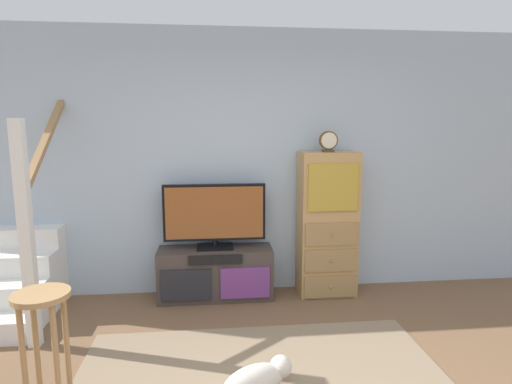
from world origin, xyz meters
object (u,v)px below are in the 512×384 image
(television, at_px, (215,214))
(desk_clock, at_px, (328,142))
(media_console, at_px, (216,273))
(bar_stool_near, at_px, (43,323))
(dog, at_px, (258,380))
(side_cabinet, at_px, (327,224))

(television, relative_size, desk_clock, 4.88)
(media_console, relative_size, bar_stool_near, 1.53)
(bar_stool_near, xyz_separation_m, dog, (1.32, -0.06, -0.44))
(side_cabinet, bearing_deg, bar_stool_near, -144.57)
(media_console, xyz_separation_m, television, (-0.00, 0.02, 0.61))
(television, bearing_deg, dog, -81.33)
(media_console, distance_m, side_cabinet, 1.25)
(side_cabinet, bearing_deg, desk_clock, -136.59)
(desk_clock, bearing_deg, dog, -118.68)
(bar_stool_near, distance_m, dog, 1.39)
(dog, bearing_deg, bar_stool_near, 177.60)
(media_console, xyz_separation_m, side_cabinet, (1.15, 0.01, 0.48))
(television, xyz_separation_m, desk_clock, (1.13, -0.03, 0.72))
(media_console, distance_m, desk_clock, 1.74)
(media_console, relative_size, desk_clock, 5.51)
(television, bearing_deg, side_cabinet, -0.69)
(television, xyz_separation_m, bar_stool_near, (-1.06, -1.59, -0.31))
(side_cabinet, distance_m, dog, 1.96)
(media_console, height_order, side_cabinet, side_cabinet)
(television, height_order, bar_stool_near, television)
(television, height_order, dog, television)
(media_console, relative_size, television, 1.13)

